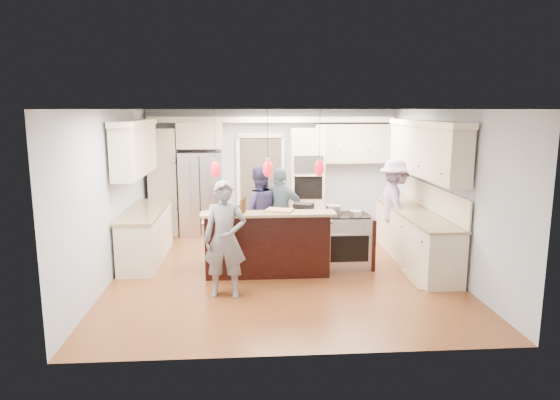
# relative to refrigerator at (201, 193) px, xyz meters

# --- Properties ---
(ground_plane) EXTENTS (6.00, 6.00, 0.00)m
(ground_plane) POSITION_rel_refrigerator_xyz_m (1.55, -2.64, -0.90)
(ground_plane) COLOR brown
(ground_plane) RESTS_ON ground
(room_shell) EXTENTS (5.54, 6.04, 2.72)m
(room_shell) POSITION_rel_refrigerator_xyz_m (1.55, -2.64, 0.92)
(room_shell) COLOR #B2BCC6
(room_shell) RESTS_ON ground
(refrigerator) EXTENTS (0.90, 0.70, 1.80)m
(refrigerator) POSITION_rel_refrigerator_xyz_m (0.00, 0.00, 0.00)
(refrigerator) COLOR #B7B7BC
(refrigerator) RESTS_ON ground
(oven_column) EXTENTS (0.72, 0.69, 2.30)m
(oven_column) POSITION_rel_refrigerator_xyz_m (2.30, 0.03, 0.25)
(oven_column) COLOR beige
(oven_column) RESTS_ON ground
(back_upper_cabinets) EXTENTS (5.30, 0.61, 2.54)m
(back_upper_cabinets) POSITION_rel_refrigerator_xyz_m (0.80, 0.12, 0.77)
(back_upper_cabinets) COLOR beige
(back_upper_cabinets) RESTS_ON ground
(right_counter_run) EXTENTS (0.64, 3.10, 2.51)m
(right_counter_run) POSITION_rel_refrigerator_xyz_m (3.99, -2.34, 0.16)
(right_counter_run) COLOR beige
(right_counter_run) RESTS_ON ground
(left_cabinets) EXTENTS (0.64, 2.30, 2.51)m
(left_cabinets) POSITION_rel_refrigerator_xyz_m (-0.89, -1.84, 0.16)
(left_cabinets) COLOR beige
(left_cabinets) RESTS_ON ground
(kitchen_island) EXTENTS (2.10, 1.46, 1.12)m
(kitchen_island) POSITION_rel_refrigerator_xyz_m (1.30, -2.57, -0.41)
(kitchen_island) COLOR black
(kitchen_island) RESTS_ON ground
(island_range) EXTENTS (0.82, 0.71, 0.92)m
(island_range) POSITION_rel_refrigerator_xyz_m (2.71, -2.49, -0.44)
(island_range) COLOR #B7B7BC
(island_range) RESTS_ON ground
(pendant_lights) EXTENTS (1.75, 0.15, 1.03)m
(pendant_lights) POSITION_rel_refrigerator_xyz_m (1.30, -3.15, 0.90)
(pendant_lights) COLOR black
(pendant_lights) RESTS_ON ground
(person_bar_end) EXTENTS (0.65, 0.46, 1.70)m
(person_bar_end) POSITION_rel_refrigerator_xyz_m (0.65, -3.76, -0.05)
(person_bar_end) COLOR slate
(person_bar_end) RESTS_ON ground
(person_far_left) EXTENTS (0.84, 0.66, 1.69)m
(person_far_left) POSITION_rel_refrigerator_xyz_m (1.20, -1.79, -0.05)
(person_far_left) COLOR navy
(person_far_left) RESTS_ON ground
(person_far_right) EXTENTS (1.05, 0.71, 1.65)m
(person_far_right) POSITION_rel_refrigerator_xyz_m (1.60, -1.79, -0.07)
(person_far_right) COLOR slate
(person_far_right) RESTS_ON ground
(person_range_side) EXTENTS (0.68, 1.17, 1.81)m
(person_range_side) POSITION_rel_refrigerator_xyz_m (3.80, -1.66, 0.00)
(person_range_side) COLOR #9983B0
(person_range_side) RESTS_ON ground
(floor_rug) EXTENTS (0.72, 1.05, 0.01)m
(floor_rug) POSITION_rel_refrigerator_xyz_m (3.91, -3.26, -0.89)
(floor_rug) COLOR #947650
(floor_rug) RESTS_ON ground
(water_bottle) EXTENTS (0.08, 0.08, 0.28)m
(water_bottle) POSITION_rel_refrigerator_xyz_m (0.58, -3.18, 0.36)
(water_bottle) COLOR silver
(water_bottle) RESTS_ON kitchen_island
(beer_bottle_a) EXTENTS (0.06, 0.06, 0.23)m
(beer_bottle_a) POSITION_rel_refrigerator_xyz_m (0.64, -3.08, 0.34)
(beer_bottle_a) COLOR #41270B
(beer_bottle_a) RESTS_ON kitchen_island
(beer_bottle_b) EXTENTS (0.07, 0.07, 0.23)m
(beer_bottle_b) POSITION_rel_refrigerator_xyz_m (0.90, -3.30, 0.34)
(beer_bottle_b) COLOR #41270B
(beer_bottle_b) RESTS_ON kitchen_island
(beer_bottle_c) EXTENTS (0.07, 0.07, 0.23)m
(beer_bottle_c) POSITION_rel_refrigerator_xyz_m (0.93, -3.13, 0.34)
(beer_bottle_c) COLOR #41270B
(beer_bottle_c) RESTS_ON kitchen_island
(drink_can) EXTENTS (0.09, 0.09, 0.13)m
(drink_can) POSITION_rel_refrigerator_xyz_m (0.78, -3.22, 0.28)
(drink_can) COLOR #B7B7BC
(drink_can) RESTS_ON kitchen_island
(cutting_board) EXTENTS (0.48, 0.41, 0.03)m
(cutting_board) POSITION_rel_refrigerator_xyz_m (1.48, -3.11, 0.24)
(cutting_board) COLOR #AF7E51
(cutting_board) RESTS_ON kitchen_island
(pot_large) EXTENTS (0.27, 0.27, 0.16)m
(pot_large) POSITION_rel_refrigerator_xyz_m (2.46, -2.44, 0.10)
(pot_large) COLOR #B7B7BC
(pot_large) RESTS_ON island_range
(pot_small) EXTENTS (0.20, 0.20, 0.10)m
(pot_small) POSITION_rel_refrigerator_xyz_m (2.80, -2.68, 0.07)
(pot_small) COLOR #B7B7BC
(pot_small) RESTS_ON island_range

